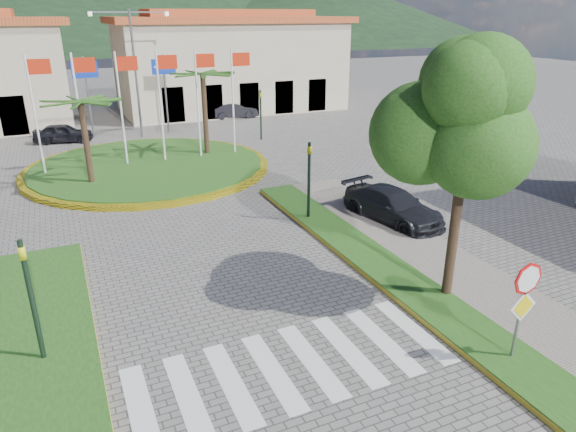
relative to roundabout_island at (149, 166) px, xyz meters
name	(u,v)px	position (x,y,z in m)	size (l,w,h in m)	color
sidewalk_right	(544,347)	(6.00, -20.00, -0.10)	(4.00, 28.00, 0.15)	gray
verge_right	(508,359)	(4.80, -20.00, -0.08)	(1.60, 28.00, 0.18)	#1C4E16
crosswalk	(288,367)	(0.00, -18.00, -0.17)	(8.00, 3.00, 0.01)	silver
roundabout_island	(149,166)	(0.00, 0.00, 0.00)	(12.70, 12.70, 6.00)	yellow
stop_sign	(524,297)	(4.90, -20.04, 1.62)	(0.80, 0.11, 2.65)	slate
deciduous_tree	(468,121)	(5.50, -17.00, 5.00)	(3.60, 3.60, 6.80)	black
traffic_light_left	(30,291)	(-5.20, -15.50, 1.77)	(0.15, 0.18, 3.20)	black
traffic_light_right	(309,174)	(4.50, -10.00, 1.77)	(0.15, 0.18, 3.20)	black
traffic_light_far	(261,110)	(8.00, 4.00, 1.77)	(0.18, 0.15, 3.20)	black
direction_sign_west	(86,84)	(-2.00, 8.97, 3.36)	(1.60, 0.14, 5.20)	slate
direction_sign_east	(165,80)	(3.00, 8.97, 3.36)	(1.60, 0.14, 5.20)	slate
street_lamp_centre	(135,68)	(1.00, 8.00, 4.32)	(4.80, 0.16, 8.00)	slate
building_right	(230,62)	(10.00, 16.00, 3.73)	(19.08, 9.54, 8.05)	#BCA98E
hill_far_east	(322,9)	(70.00, 113.00, 8.83)	(120.00, 120.00, 18.00)	black
hill_near_back	(9,12)	(-10.00, 108.00, 7.83)	(110.00, 110.00, 16.00)	black
car_dark_a	(63,133)	(-3.83, 8.49, 0.43)	(1.43, 3.54, 1.21)	black
car_dark_b	(234,110)	(8.82, 11.89, 0.43)	(1.27, 3.64, 1.20)	black
car_side_right	(393,206)	(7.50, -11.44, 0.48)	(1.83, 4.51, 1.31)	black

